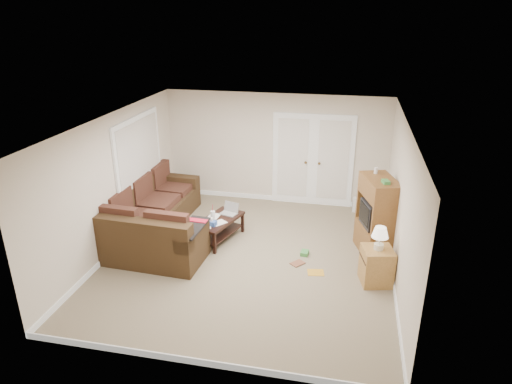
% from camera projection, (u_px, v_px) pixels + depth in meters
% --- Properties ---
extents(floor, '(5.50, 5.50, 0.00)m').
position_uv_depth(floor, '(249.00, 258.00, 8.24)').
color(floor, gray).
rests_on(floor, ground).
extents(ceiling, '(5.00, 5.50, 0.02)m').
position_uv_depth(ceiling, '(248.00, 122.00, 7.31)').
color(ceiling, white).
rests_on(ceiling, wall_back).
extents(wall_left, '(0.02, 5.50, 2.50)m').
position_uv_depth(wall_left, '(114.00, 183.00, 8.25)').
color(wall_left, beige).
rests_on(wall_left, floor).
extents(wall_right, '(0.02, 5.50, 2.50)m').
position_uv_depth(wall_right, '(401.00, 206.00, 7.30)').
color(wall_right, beige).
rests_on(wall_right, floor).
extents(wall_back, '(5.00, 0.02, 2.50)m').
position_uv_depth(wall_back, '(275.00, 149.00, 10.27)').
color(wall_back, beige).
rests_on(wall_back, floor).
extents(wall_front, '(5.00, 0.02, 2.50)m').
position_uv_depth(wall_front, '(196.00, 281.00, 5.28)').
color(wall_front, beige).
rests_on(wall_front, floor).
extents(baseboards, '(5.00, 5.50, 0.10)m').
position_uv_depth(baseboards, '(249.00, 255.00, 8.22)').
color(baseboards, silver).
rests_on(baseboards, floor).
extents(french_doors, '(1.80, 0.05, 2.13)m').
position_uv_depth(french_doors, '(313.00, 161.00, 10.15)').
color(french_doors, silver).
rests_on(french_doors, floor).
extents(window_left, '(0.05, 1.92, 1.42)m').
position_uv_depth(window_left, '(139.00, 152.00, 9.04)').
color(window_left, silver).
rests_on(window_left, wall_left).
extents(sectional_sofa, '(2.07, 3.12, 0.93)m').
position_uv_depth(sectional_sofa, '(152.00, 222.00, 8.79)').
color(sectional_sofa, '#3C2917').
rests_on(sectional_sofa, floor).
extents(coffee_table, '(0.84, 1.20, 0.74)m').
position_uv_depth(coffee_table, '(220.00, 228.00, 8.82)').
color(coffee_table, black).
rests_on(coffee_table, floor).
extents(tv_armoire, '(0.75, 1.01, 1.56)m').
position_uv_depth(tv_armoire, '(377.00, 216.00, 8.16)').
color(tv_armoire, brown).
rests_on(tv_armoire, floor).
extents(side_cabinet, '(0.57, 0.57, 1.00)m').
position_uv_depth(side_cabinet, '(377.00, 263.00, 7.37)').
color(side_cabinet, '#AB7C3E').
rests_on(side_cabinet, floor).
extents(space_heater, '(0.16, 0.14, 0.34)m').
position_uv_depth(space_heater, '(356.00, 205.00, 10.04)').
color(space_heater, silver).
rests_on(space_heater, floor).
extents(floor_magazine, '(0.31, 0.26, 0.01)m').
position_uv_depth(floor_magazine, '(316.00, 272.00, 7.77)').
color(floor_magazine, gold).
rests_on(floor_magazine, floor).
extents(floor_greenbox, '(0.15, 0.19, 0.07)m').
position_uv_depth(floor_greenbox, '(305.00, 253.00, 8.33)').
color(floor_greenbox, '#3D873E').
rests_on(floor_greenbox, floor).
extents(floor_book, '(0.29, 0.30, 0.02)m').
position_uv_depth(floor_book, '(294.00, 261.00, 8.11)').
color(floor_book, brown).
rests_on(floor_book, floor).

